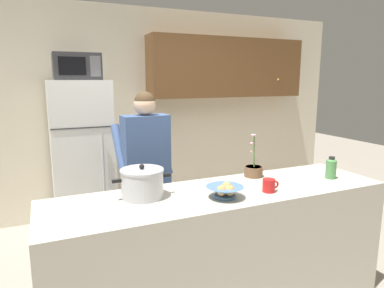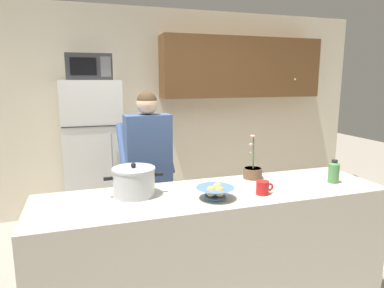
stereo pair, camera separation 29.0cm
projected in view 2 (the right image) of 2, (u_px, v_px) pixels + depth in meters
name	position (u px, v px, depth m)	size (l,w,h in m)	color
back_wall_unit	(173.00, 101.00, 4.53)	(6.00, 0.48, 2.60)	beige
kitchen_island	(215.00, 251.00, 2.53)	(2.52, 0.68, 0.92)	#BCB7A8
refrigerator	(94.00, 155.00, 3.94)	(0.64, 0.68, 1.71)	white
microwave	(89.00, 67.00, 3.74)	(0.48, 0.37, 0.28)	#2D2D30
person_near_pot	(148.00, 159.00, 3.11)	(0.51, 0.43, 1.61)	#33384C
cooking_pot	(134.00, 182.00, 2.35)	(0.41, 0.29, 0.23)	silver
coffee_mug	(263.00, 188.00, 2.38)	(0.13, 0.09, 0.10)	red
bread_bowl	(215.00, 192.00, 2.29)	(0.26, 0.26, 0.10)	#4C7299
bottle_near_edge	(334.00, 171.00, 2.65)	(0.08, 0.08, 0.18)	#4C8C4C
potted_orchid	(253.00, 171.00, 2.77)	(0.15, 0.15, 0.37)	brown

